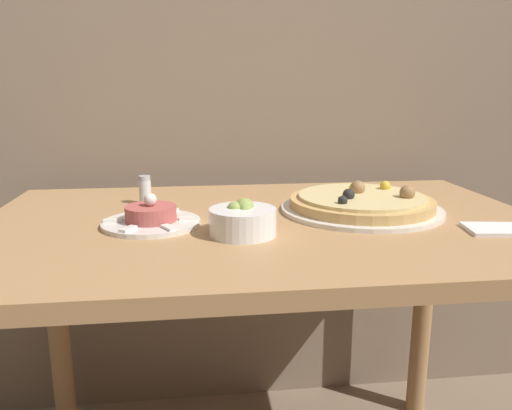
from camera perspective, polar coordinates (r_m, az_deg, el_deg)
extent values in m
cube|color=#84705B|center=(1.61, -1.75, 22.00)|extent=(8.00, 0.05, 2.60)
cube|color=#AD7F51|center=(1.11, 1.01, -2.49)|extent=(1.24, 0.80, 0.03)
cylinder|color=#AD7F51|center=(1.61, -21.66, -12.98)|extent=(0.06, 0.06, 0.74)
cylinder|color=#AD7F51|center=(1.71, 18.54, -11.09)|extent=(0.06, 0.06, 0.74)
cylinder|color=silver|center=(1.20, 11.92, -0.47)|extent=(0.38, 0.38, 0.01)
cylinder|color=tan|center=(1.20, 11.96, 0.26)|extent=(0.34, 0.34, 0.02)
cylinder|color=#E0C684|center=(1.19, 11.99, 0.94)|extent=(0.30, 0.30, 0.01)
sphere|color=black|center=(1.10, 9.88, 0.51)|extent=(0.02, 0.02, 0.02)
sphere|color=#997047|center=(1.19, 16.91, 1.35)|extent=(0.04, 0.04, 0.04)
sphere|color=#997047|center=(1.22, 11.54, 1.92)|extent=(0.04, 0.04, 0.04)
sphere|color=black|center=(1.15, 10.54, 1.17)|extent=(0.03, 0.03, 0.03)
sphere|color=gold|center=(1.28, 14.54, 2.13)|extent=(0.03, 0.03, 0.03)
sphere|color=gold|center=(1.23, 11.19, 1.86)|extent=(0.03, 0.03, 0.03)
cylinder|color=silver|center=(1.08, -11.87, -2.03)|extent=(0.21, 0.21, 0.01)
cylinder|color=#B2514C|center=(1.07, -11.92, -0.94)|extent=(0.11, 0.11, 0.03)
sphere|color=silver|center=(1.07, -12.00, 0.61)|extent=(0.03, 0.03, 0.03)
cube|color=white|center=(1.07, -7.70, -1.50)|extent=(0.04, 0.02, 0.01)
cube|color=white|center=(1.14, -9.65, -0.68)|extent=(0.03, 0.04, 0.01)
cube|color=white|center=(1.15, -13.58, -0.79)|extent=(0.03, 0.04, 0.01)
cube|color=white|center=(1.09, -16.03, -1.72)|extent=(0.04, 0.02, 0.01)
cube|color=white|center=(1.02, -14.40, -2.67)|extent=(0.03, 0.04, 0.01)
cube|color=white|center=(1.01, -9.96, -2.56)|extent=(0.03, 0.04, 0.01)
cylinder|color=white|center=(0.99, -1.52, -1.92)|extent=(0.13, 0.13, 0.05)
sphere|color=#8EA34C|center=(0.99, -2.45, -0.49)|extent=(0.03, 0.03, 0.03)
sphere|color=#8EA34C|center=(0.98, -1.23, -0.62)|extent=(0.03, 0.03, 0.03)
sphere|color=#8EA34C|center=(0.99, -1.35, -0.30)|extent=(0.04, 0.04, 0.04)
cube|color=white|center=(1.13, 26.46, -2.51)|extent=(0.16, 0.11, 0.01)
cylinder|color=silver|center=(1.27, -12.55, 1.42)|extent=(0.03, 0.03, 0.06)
cylinder|color=#B2B2B7|center=(1.26, -12.63, 3.02)|extent=(0.03, 0.03, 0.01)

